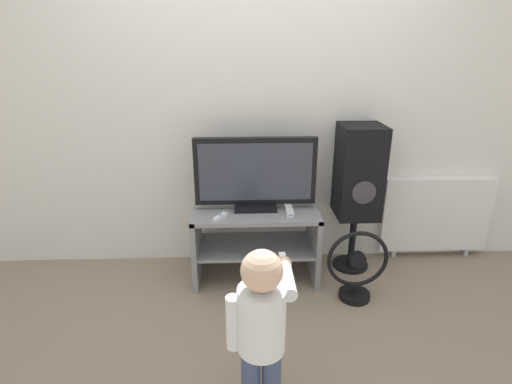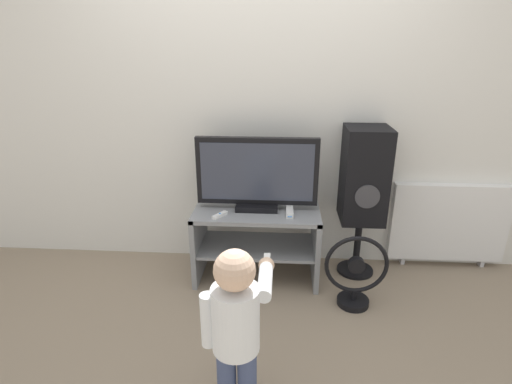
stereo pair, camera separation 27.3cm
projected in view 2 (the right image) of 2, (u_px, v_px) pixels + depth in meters
ground_plane at (255, 292)px, 2.85m from camera, size 16.00×16.00×0.00m
wall_back at (260, 97)px, 2.92m from camera, size 10.00×0.06×2.60m
tv_stand at (257, 234)px, 2.95m from camera, size 0.91×0.47×0.55m
television at (257, 175)px, 2.81m from camera, size 0.86×0.20×0.52m
game_console at (290, 211)px, 2.81m from camera, size 0.05×0.20×0.04m
remote_primary at (220, 215)px, 2.76m from camera, size 0.10×0.13×0.03m
child at (236, 319)px, 1.80m from camera, size 0.33×0.48×0.86m
speaker_tower at (364, 178)px, 2.86m from camera, size 0.31×0.34×1.13m
floor_fan at (355, 275)px, 2.65m from camera, size 0.42×0.22×0.51m
radiator at (449, 223)px, 3.08m from camera, size 0.88×0.08×0.68m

